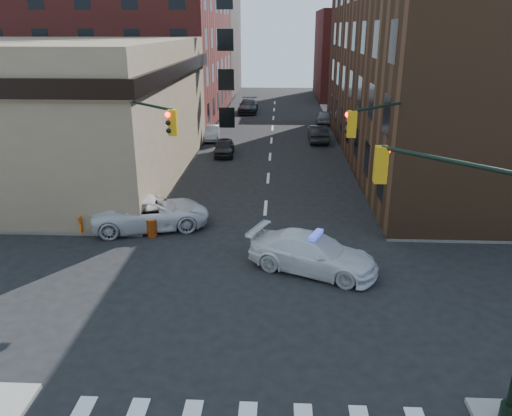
# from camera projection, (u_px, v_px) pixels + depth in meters

# --- Properties ---
(ground) EXTENTS (140.00, 140.00, 0.00)m
(ground) POSITION_uv_depth(u_px,v_px,m) (258.00, 296.00, 19.30)
(ground) COLOR black
(ground) RESTS_ON ground
(sidewalk_nw) EXTENTS (34.00, 54.50, 0.15)m
(sidewalk_nw) POSITION_uv_depth(u_px,v_px,m) (48.00, 128.00, 51.04)
(sidewalk_nw) COLOR gray
(sidewalk_nw) RESTS_ON ground
(sidewalk_ne) EXTENTS (34.00, 54.50, 0.15)m
(sidewalk_ne) POSITION_uv_depth(u_px,v_px,m) (506.00, 132.00, 48.97)
(sidewalk_ne) COLOR gray
(sidewalk_ne) RESTS_ON ground
(bank_building) EXTENTS (22.00, 22.00, 9.00)m
(bank_building) POSITION_uv_depth(u_px,v_px,m) (20.00, 109.00, 34.00)
(bank_building) COLOR #8E755D
(bank_building) RESTS_ON ground
(apartment_block) EXTENTS (25.00, 25.00, 24.00)m
(apartment_block) POSITION_uv_depth(u_px,v_px,m) (103.00, 5.00, 53.55)
(apartment_block) COLOR maroon
(apartment_block) RESTS_ON ground
(commercial_row_ne) EXTENTS (14.00, 34.00, 14.00)m
(commercial_row_ne) POSITION_uv_depth(u_px,v_px,m) (444.00, 66.00, 37.43)
(commercial_row_ne) COLOR #4B311E
(commercial_row_ne) RESTS_ON ground
(filler_nw) EXTENTS (20.00, 18.00, 16.00)m
(filler_nw) POSITION_uv_depth(u_px,v_px,m) (171.00, 39.00, 75.45)
(filler_nw) COLOR brown
(filler_nw) RESTS_ON ground
(filler_ne) EXTENTS (16.00, 16.00, 12.00)m
(filler_ne) POSITION_uv_depth(u_px,v_px,m) (374.00, 55.00, 71.04)
(filler_ne) COLOR maroon
(filler_ne) RESTS_ON ground
(signal_pole_se) EXTENTS (5.40, 5.27, 8.00)m
(signal_pole_se) POSITION_uv_depth(u_px,v_px,m) (493.00, 252.00, 12.27)
(signal_pole_se) COLOR black
(signal_pole_se) RESTS_ON sidewalk_se
(signal_pole_nw) EXTENTS (3.58, 3.67, 8.00)m
(signal_pole_nw) POSITION_uv_depth(u_px,v_px,m) (137.00, 152.00, 23.08)
(signal_pole_nw) COLOR black
(signal_pole_nw) RESTS_ON sidewalk_nw
(signal_pole_ne) EXTENTS (3.67, 3.58, 8.00)m
(signal_pole_ne) POSITION_uv_depth(u_px,v_px,m) (392.00, 155.00, 22.57)
(signal_pole_ne) COLOR black
(signal_pole_ne) RESTS_ON sidewalk_ne
(tree_ne_near) EXTENTS (3.00, 3.00, 4.85)m
(tree_ne_near) POSITION_uv_depth(u_px,v_px,m) (360.00, 106.00, 42.17)
(tree_ne_near) COLOR black
(tree_ne_near) RESTS_ON sidewalk_ne
(tree_ne_far) EXTENTS (3.00, 3.00, 4.85)m
(tree_ne_far) POSITION_uv_depth(u_px,v_px,m) (348.00, 94.00, 49.67)
(tree_ne_far) COLOR black
(tree_ne_far) RESTS_ON sidewalk_ne
(police_car) EXTENTS (5.96, 4.25, 1.60)m
(police_car) POSITION_uv_depth(u_px,v_px,m) (313.00, 253.00, 21.09)
(police_car) COLOR white
(police_car) RESTS_ON ground
(pickup) EXTENTS (6.45, 4.24, 1.65)m
(pickup) POSITION_uv_depth(u_px,v_px,m) (151.00, 213.00, 25.62)
(pickup) COLOR silver
(pickup) RESTS_ON ground
(parked_car_wnear) EXTENTS (1.75, 3.94, 1.32)m
(parked_car_wnear) POSITION_uv_depth(u_px,v_px,m) (224.00, 147.00, 40.22)
(parked_car_wnear) COLOR black
(parked_car_wnear) RESTS_ON ground
(parked_car_wfar) EXTENTS (1.72, 3.99, 1.28)m
(parked_car_wfar) POSITION_uv_depth(u_px,v_px,m) (212.00, 133.00, 45.71)
(parked_car_wfar) COLOR #989AA1
(parked_car_wfar) RESTS_ON ground
(parked_car_wdeep) EXTENTS (2.23, 5.47, 1.59)m
(parked_car_wdeep) POSITION_uv_depth(u_px,v_px,m) (248.00, 106.00, 60.16)
(parked_car_wdeep) COLOR black
(parked_car_wdeep) RESTS_ON ground
(parked_car_enear) EXTENTS (1.66, 4.58, 1.50)m
(parked_car_enear) POSITION_uv_depth(u_px,v_px,m) (318.00, 133.00, 44.96)
(parked_car_enear) COLOR black
(parked_car_enear) RESTS_ON ground
(parked_car_efar) EXTENTS (1.80, 3.98, 1.32)m
(parked_car_efar) POSITION_uv_depth(u_px,v_px,m) (324.00, 117.00, 53.71)
(parked_car_efar) COLOR gray
(parked_car_efar) RESTS_ON ground
(pedestrian_a) EXTENTS (0.75, 0.60, 1.80)m
(pedestrian_a) POSITION_uv_depth(u_px,v_px,m) (115.00, 211.00, 25.17)
(pedestrian_a) COLOR black
(pedestrian_a) RESTS_ON sidewalk_nw
(pedestrian_b) EXTENTS (1.03, 0.92, 1.78)m
(pedestrian_b) POSITION_uv_depth(u_px,v_px,m) (80.00, 200.00, 26.76)
(pedestrian_b) COLOR black
(pedestrian_b) RESTS_ON sidewalk_nw
(pedestrian_c) EXTENTS (0.97, 0.79, 1.55)m
(pedestrian_c) POSITION_uv_depth(u_px,v_px,m) (67.00, 205.00, 26.37)
(pedestrian_c) COLOR #202530
(pedestrian_c) RESTS_ON sidewalk_nw
(barrel_road) EXTENTS (0.65, 0.65, 1.15)m
(barrel_road) POSITION_uv_depth(u_px,v_px,m) (291.00, 253.00, 21.68)
(barrel_road) COLOR #D5660A
(barrel_road) RESTS_ON ground
(barrel_bank) EXTENTS (0.56, 0.56, 0.92)m
(barrel_bank) POSITION_uv_depth(u_px,v_px,m) (152.00, 228.00, 24.65)
(barrel_bank) COLOR #C04609
(barrel_bank) RESTS_ON ground
(barricade_nw_a) EXTENTS (1.39, 0.77, 1.01)m
(barricade_nw_a) POSITION_uv_depth(u_px,v_px,m) (93.00, 222.00, 24.81)
(barricade_nw_a) COLOR red
(barricade_nw_a) RESTS_ON sidewalk_nw
(barricade_nw_b) EXTENTS (1.23, 0.68, 0.90)m
(barricade_nw_b) POSITION_uv_depth(u_px,v_px,m) (78.00, 207.00, 27.06)
(barricade_nw_b) COLOR orange
(barricade_nw_b) RESTS_ON sidewalk_nw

